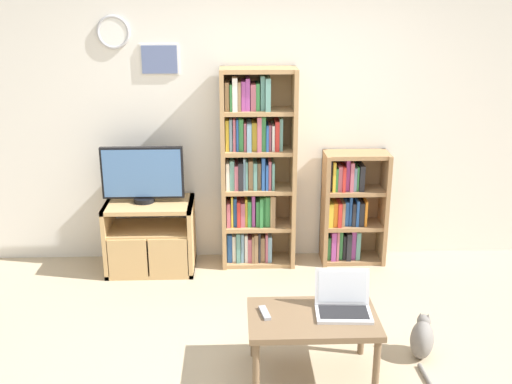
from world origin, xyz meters
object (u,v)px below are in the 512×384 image
television (143,175)px  coffee_table (313,323)px  remote_near_laptop (265,313)px  bookshelf_tall (254,171)px  bookshelf_short (349,209)px  laptop (343,302)px  tv_stand (150,236)px  cat (422,339)px

television → coffee_table: bearing=-51.9°
television → remote_near_laptop: bearing=-58.6°
bookshelf_tall → remote_near_laptop: (0.01, -1.69, -0.44)m
bookshelf_short → laptop: size_ratio=2.82×
laptop → bookshelf_short: bearing=81.3°
tv_stand → bookshelf_tall: 1.08m
bookshelf_short → laptop: 1.71m
tv_stand → television: size_ratio=1.09×
remote_near_laptop → television: bearing=-69.9°
bookshelf_short → remote_near_laptop: bookshelf_short is taller
television → remote_near_laptop: 1.91m
tv_stand → remote_near_laptop: size_ratio=4.59×
bookshelf_short → cat: 1.62m
television → bookshelf_short: 1.86m
laptop → television: bearing=136.3°
television → remote_near_laptop: size_ratio=4.23×
bookshelf_tall → coffee_table: bearing=-79.7°
tv_stand → coffee_table: bearing=-52.3°
tv_stand → laptop: size_ratio=2.09×
television → laptop: bearing=-46.8°
bookshelf_short → coffee_table: (-0.55, -1.73, -0.12)m
television → cat: (2.04, -1.45, -0.74)m
bookshelf_short → television: bearing=-176.6°
remote_near_laptop → laptop: bearing=171.4°
bookshelf_tall → cat: (1.08, -1.55, -0.73)m
bookshelf_short → bookshelf_tall: bearing=-179.3°
bookshelf_tall → cat: bearing=-55.0°
television → laptop: television is taller
tv_stand → cat: tv_stand is taller
television → bookshelf_tall: size_ratio=0.40×
bookshelf_short → coffee_table: 1.82m
bookshelf_tall → cat: size_ratio=3.50×
tv_stand → cat: (2.00, -1.43, -0.18)m
coffee_table → television: bearing=128.1°
bookshelf_tall → bookshelf_short: bookshelf_tall is taller
bookshelf_tall → coffee_table: 1.82m
remote_near_laptop → cat: remote_near_laptop is taller
bookshelf_tall → laptop: bookshelf_tall is taller
laptop → cat: bearing=14.2°
bookshelf_tall → remote_near_laptop: bookshelf_tall is taller
tv_stand → laptop: (1.43, -1.54, 0.17)m
television → coffee_table: (1.27, -1.62, -0.50)m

